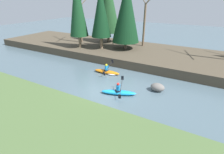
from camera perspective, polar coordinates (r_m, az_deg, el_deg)
ground_plane at (r=14.17m, az=-2.60°, el=-4.67°), size 90.00×90.00×0.00m
riverbank_near at (r=10.42m, az=-19.86°, el=-15.50°), size 44.00×5.68×0.86m
riverbank_far at (r=22.31m, az=10.89°, el=7.20°), size 44.00×9.24×0.93m
conifer_tree_far_left at (r=23.25m, az=-11.28°, el=21.89°), size 2.34×2.34×8.79m
conifer_tree_left at (r=25.90m, az=-1.25°, el=22.52°), size 3.31×3.31×8.83m
conifer_tree_mid_left at (r=22.33m, az=-3.69°, el=20.39°), size 2.46×2.46×7.38m
conifer_tree_centre at (r=22.20m, az=4.71°, el=20.66°), size 3.37×3.37×8.21m
bare_tree_upstream at (r=26.29m, az=-10.18°, el=17.85°), size 3.67×3.63×6.67m
bare_tree_mid_upstream at (r=24.16m, az=10.74°, el=17.94°), size 3.98×3.94×7.27m
kayaker_lead at (r=13.62m, az=2.28°, el=-4.89°), size 2.74×2.00×1.20m
kayaker_middle at (r=17.35m, az=-1.36°, el=1.71°), size 2.79×2.07×1.20m
boulder_midstream at (r=14.56m, az=14.63°, el=-3.25°), size 1.12×0.88×0.63m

